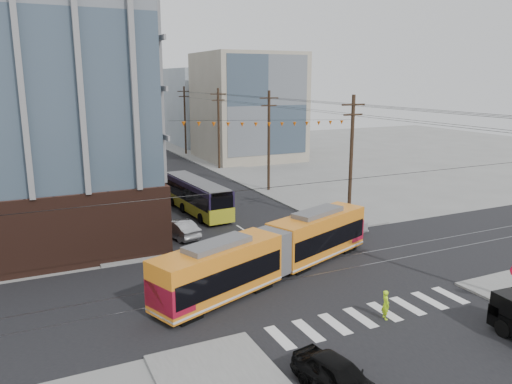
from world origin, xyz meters
TOP-DOWN VIEW (x-y plane):
  - ground at (0.00, 0.00)m, footprint 160.00×160.00m
  - bg_bldg_nw_near at (-17.00, 52.00)m, footprint 18.00×16.00m
  - bg_bldg_ne_near at (16.00, 48.00)m, footprint 14.00×14.00m
  - bg_bldg_nw_far at (-14.00, 72.00)m, footprint 16.00×18.00m
  - bg_bldg_ne_far at (18.00, 68.00)m, footprint 16.00×16.00m
  - utility_pole_far at (8.50, 56.00)m, footprint 0.30×0.30m
  - streetcar at (-2.43, 3.89)m, footprint 17.14×8.54m
  - city_bus at (-1.68, 20.86)m, footprint 3.21×11.22m
  - black_sedan at (-5.57, -7.83)m, footprint 2.54×4.58m
  - parked_car_silver at (-5.40, 14.24)m, footprint 2.49×4.62m
  - parked_car_white at (-5.18, 20.87)m, footprint 2.92×4.51m
  - parked_car_grey at (-6.05, 25.03)m, footprint 3.84×5.11m
  - pedestrian at (0.29, -3.63)m, footprint 0.52×0.66m
  - jersey_barrier at (8.30, 10.83)m, footprint 1.45×4.15m

SIDE VIEW (x-z plane):
  - ground at x=0.00m, z-range 0.00..0.00m
  - jersey_barrier at x=8.30m, z-range 0.00..0.81m
  - parked_car_white at x=-5.18m, z-range 0.00..1.22m
  - parked_car_grey at x=-6.05m, z-range 0.00..1.29m
  - parked_car_silver at x=-5.40m, z-range 0.00..1.45m
  - black_sedan at x=-5.57m, z-range 0.00..1.47m
  - pedestrian at x=0.29m, z-range 0.00..1.58m
  - city_bus at x=-1.68m, z-range 0.00..3.14m
  - streetcar at x=-2.43m, z-range 0.00..3.36m
  - utility_pole_far at x=8.50m, z-range 0.00..11.00m
  - bg_bldg_ne_far at x=18.00m, z-range 0.00..14.00m
  - bg_bldg_ne_near at x=16.00m, z-range 0.00..16.00m
  - bg_bldg_nw_near at x=-17.00m, z-range 0.00..18.00m
  - bg_bldg_nw_far at x=-14.00m, z-range 0.00..20.00m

